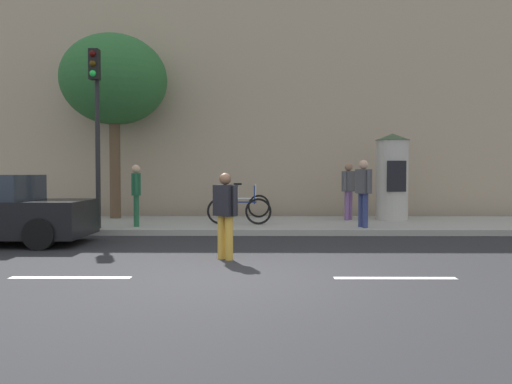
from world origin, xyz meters
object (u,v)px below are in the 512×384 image
Objects in this scene: poster_column at (392,176)px; bicycle_leaning at (243,205)px; pedestrian_in_light_jacket at (136,191)px; traffic_light at (96,109)px; street_tree at (114,81)px; pedestrian_with_backpack at (225,210)px; bicycle_upright at (239,210)px; pedestrian_with_bag at (363,187)px; pedestrian_in_red_top at (349,186)px.

bicycle_leaning is (-4.51, 0.60, -0.92)m from poster_column.
bicycle_leaning is (2.71, 2.53, -0.55)m from pedestrian_in_light_jacket.
pedestrian_in_light_jacket is at bearing 33.66° from traffic_light.
street_tree is 5.54m from bicycle_leaning.
traffic_light reaches higher than bicycle_leaning.
pedestrian_in_light_jacket is (-2.63, 4.21, 0.19)m from pedestrian_with_backpack.
street_tree reaches higher than pedestrian_with_backpack.
pedestrian_in_light_jacket is 3.75m from bicycle_leaning.
bicycle_leaning is at bearing 89.27° from bicycle_upright.
pedestrian_with_bag is at bearing 50.58° from pedestrian_with_backpack.
pedestrian_in_red_top is at bearing 61.75° from pedestrian_with_backpack.
pedestrian_with_backpack reaches higher than bicycle_leaning.
pedestrian_in_light_jacket is (0.85, 0.57, -2.05)m from traffic_light.
pedestrian_with_bag is (5.91, -0.22, 0.09)m from pedestrian_in_light_jacket.
traffic_light is 2.52× the size of bicycle_upright.
bicycle_upright is at bearing -157.02° from pedestrian_in_red_top.
street_tree reaches higher than bicycle_leaning.
pedestrian_with_bag reaches higher than pedestrian_with_backpack.
pedestrian_in_red_top is (-1.31, -0.05, -0.30)m from poster_column.
traffic_light is 1.73× the size of poster_column.
poster_column reaches higher than bicycle_upright.
poster_column is at bearing 15.01° from pedestrian_in_light_jacket.
pedestrian_with_backpack is at bearing -58.05° from pedestrian_in_light_jacket.
pedestrian_with_backpack is at bearing -118.25° from pedestrian_in_red_top.
poster_column is 2.53m from pedestrian_with_bag.
pedestrian_with_backpack is at bearing -46.34° from traffic_light.
street_tree is at bearing 159.53° from pedestrian_with_bag.
pedestrian_in_red_top reaches higher than bicycle_leaning.
pedestrian_with_bag is at bearing -20.47° from street_tree.
traffic_light is at bearing -160.05° from pedestrian_in_red_top.
pedestrian_in_light_jacket is 0.94× the size of bicycle_leaning.
pedestrian_in_light_jacket is at bearing -162.29° from pedestrian_in_red_top.
bicycle_leaning is (-3.20, 2.75, -0.64)m from pedestrian_with_bag.
traffic_light is 7.05m from pedestrian_with_bag.
bicycle_upright is at bearing -26.22° from street_tree.
pedestrian_with_backpack is 0.90× the size of bicycle_leaning.
pedestrian_with_backpack is (3.48, -3.64, -2.25)m from traffic_light.
pedestrian_with_bag is at bearing -2.10° from pedestrian_in_light_jacket.
traffic_light reaches higher than pedestrian_with_bag.
street_tree reaches higher than traffic_light.
street_tree reaches higher than pedestrian_in_red_top.
traffic_light reaches higher than bicycle_upright.
poster_column is 1.35m from pedestrian_in_red_top.
pedestrian_in_light_jacket is at bearing 121.95° from pedestrian_with_backpack.
bicycle_leaning is at bearing 168.57° from pedestrian_in_red_top.
bicycle_leaning is at bearing 1.04° from street_tree.
pedestrian_in_light_jacket is (-7.22, -1.93, -0.37)m from poster_column.
pedestrian_in_red_top is (3.28, 6.10, 0.26)m from pedestrian_with_backpack.
bicycle_upright is at bearing 167.16° from pedestrian_with_bag.
pedestrian_in_red_top is 0.96× the size of bicycle_upright.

